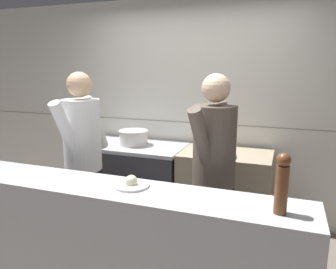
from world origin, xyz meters
The scene contains 10 objects.
wall_back_tiled centered at (0.00, 1.54, 1.30)m, with size 8.00×0.06×2.60m.
oven_range centered at (-0.60, 1.14, 0.46)m, with size 1.21×0.71×0.91m.
prep_counter centered at (0.49, 1.14, 0.45)m, with size 0.95×0.65×0.92m.
pass_counter centered at (-0.12, -0.28, 0.48)m, with size 2.88×0.45×0.97m.
stock_pot centered at (-0.60, 1.13, 1.01)m, with size 0.34×0.34×0.17m.
mixing_bowl_steel centered at (0.45, 1.22, 0.95)m, with size 0.24×0.24×0.07m.
plated_dish_main centered at (0.04, -0.23, 0.99)m, with size 0.26×0.26×0.09m.
pepper_mill centered at (1.07, -0.32, 1.16)m, with size 0.08×0.08×0.37m.
chef_head_cook centered at (-0.78, 0.37, 0.98)m, with size 0.39×0.77×1.77m.
chef_sous centered at (0.52, 0.38, 0.98)m, with size 0.44×0.77×1.76m.
Camera 1 is at (1.07, -2.24, 1.82)m, focal length 35.00 mm.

